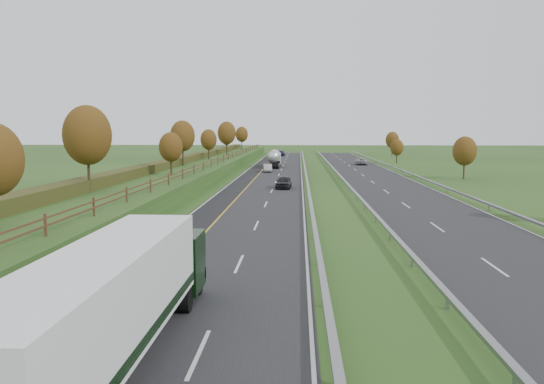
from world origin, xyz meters
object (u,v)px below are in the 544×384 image
(car_dark_near, at_px, (284,182))
(car_oncoming, at_px, (361,161))
(box_lorry, at_px, (116,301))
(car_silver_mid, at_px, (268,168))
(car_small_far, at_px, (280,153))
(road_tanker, at_px, (274,158))

(car_dark_near, distance_m, car_oncoming, 50.79)
(box_lorry, height_order, car_silver_mid, box_lorry)
(car_small_far, bearing_deg, car_silver_mid, -84.29)
(box_lorry, xyz_separation_m, road_tanker, (0.49, 92.48, -0.47))
(car_small_far, xyz_separation_m, car_oncoming, (18.99, -38.15, -0.04))
(road_tanker, distance_m, car_dark_near, 39.88)
(road_tanker, relative_size, car_silver_mid, 2.63)
(road_tanker, xyz_separation_m, car_oncoming, (18.61, 8.61, -1.09))
(car_silver_mid, relative_size, car_oncoming, 0.81)
(box_lorry, distance_m, road_tanker, 92.48)
(road_tanker, height_order, car_small_far, road_tanker)
(box_lorry, bearing_deg, car_silver_mid, 90.07)
(car_silver_mid, bearing_deg, box_lorry, -95.35)
(car_small_far, distance_m, car_oncoming, 42.62)
(box_lorry, height_order, car_dark_near, box_lorry)
(car_dark_near, bearing_deg, car_silver_mid, 100.93)
(car_silver_mid, bearing_deg, car_oncoming, 42.51)
(box_lorry, bearing_deg, road_tanker, 89.70)
(car_dark_near, xyz_separation_m, car_silver_mid, (-3.66, 27.09, -0.10))
(car_silver_mid, bearing_deg, road_tanker, 81.93)
(road_tanker, xyz_separation_m, car_silver_mid, (-0.58, -12.66, -1.12))
(car_dark_near, relative_size, car_oncoming, 0.89)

